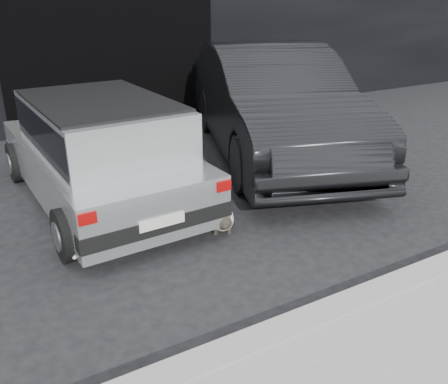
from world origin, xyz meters
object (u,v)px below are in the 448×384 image
silver_hatchback (100,147)px  cat_siamese (221,217)px  cat_white (114,233)px  second_car (272,102)px

silver_hatchback → cat_siamese: bearing=-59.9°
silver_hatchback → cat_white: silver_hatchback is taller
cat_siamese → cat_white: 1.15m
second_car → silver_hatchback: bearing=-150.6°
silver_hatchback → second_car: second_car is taller
second_car → cat_siamese: (-1.97, -1.86, -0.70)m
cat_siamese → second_car: bearing=-115.7°
second_car → cat_siamese: size_ratio=5.99×
cat_white → second_car: bearing=99.8°
cat_siamese → silver_hatchback: bearing=-36.4°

